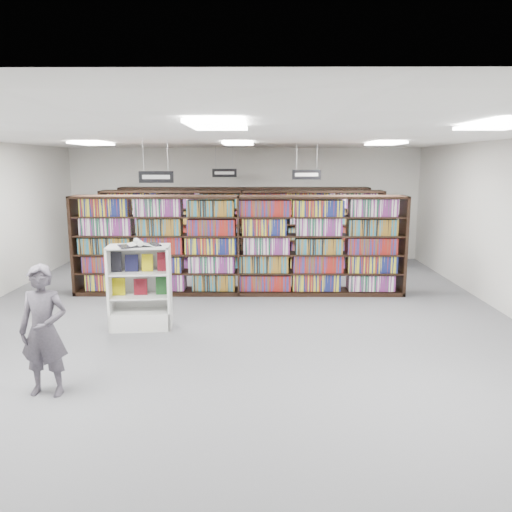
{
  "coord_description": "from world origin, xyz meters",
  "views": [
    {
      "loc": [
        0.45,
        -8.42,
        2.76
      ],
      "look_at": [
        0.38,
        0.5,
        1.1
      ],
      "focal_mm": 35.0,
      "sensor_mm": 36.0,
      "label": 1
    }
  ],
  "objects_px": {
    "bookshelf_row_near": "(239,245)",
    "shopper": "(44,331)",
    "endcap_display": "(141,300)",
    "open_book": "(139,244)"
  },
  "relations": [
    {
      "from": "bookshelf_row_near",
      "to": "shopper",
      "type": "height_order",
      "value": "bookshelf_row_near"
    },
    {
      "from": "bookshelf_row_near",
      "to": "endcap_display",
      "type": "distance_m",
      "value": 2.82
    },
    {
      "from": "endcap_display",
      "to": "shopper",
      "type": "height_order",
      "value": "shopper"
    },
    {
      "from": "bookshelf_row_near",
      "to": "open_book",
      "type": "bearing_deg",
      "value": -123.63
    },
    {
      "from": "endcap_display",
      "to": "shopper",
      "type": "distance_m",
      "value": 2.58
    },
    {
      "from": "endcap_display",
      "to": "open_book",
      "type": "bearing_deg",
      "value": -74.12
    },
    {
      "from": "bookshelf_row_near",
      "to": "shopper",
      "type": "bearing_deg",
      "value": -114.02
    },
    {
      "from": "bookshelf_row_near",
      "to": "shopper",
      "type": "xyz_separation_m",
      "value": [
        -2.13,
        -4.77,
        -0.25
      ]
    },
    {
      "from": "open_book",
      "to": "shopper",
      "type": "distance_m",
      "value": 2.6
    },
    {
      "from": "endcap_display",
      "to": "open_book",
      "type": "relative_size",
      "value": 1.88
    }
  ]
}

